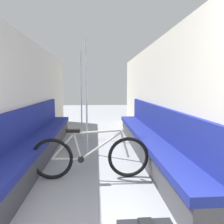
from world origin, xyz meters
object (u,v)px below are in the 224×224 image
at_px(bench_seat_row_left, 38,142).
at_px(grab_pole_near, 87,99).
at_px(grab_pole_far, 81,96).
at_px(bench_seat_row_right, 149,140).
at_px(bicycle, 90,156).

xyz_separation_m(bench_seat_row_left, grab_pole_near, (0.90, 0.25, 0.78)).
relative_size(bench_seat_row_left, grab_pole_near, 2.16).
bearing_deg(bench_seat_row_left, grab_pole_far, 67.07).
height_order(bench_seat_row_left, grab_pole_far, grab_pole_far).
relative_size(bench_seat_row_left, grab_pole_far, 2.16).
height_order(bench_seat_row_left, bench_seat_row_right, same).
bearing_deg(grab_pole_far, bicycle, -83.59).
bearing_deg(bench_seat_row_right, bicycle, -139.73).
relative_size(bench_seat_row_left, bench_seat_row_right, 1.00).
xyz_separation_m(bench_seat_row_right, bicycle, (-1.10, -0.93, 0.01)).
xyz_separation_m(bicycle, grab_pole_far, (-0.29, 2.59, 0.76)).
relative_size(bench_seat_row_right, bicycle, 2.81).
distance_m(grab_pole_near, grab_pole_far, 1.42).
distance_m(bench_seat_row_left, bicycle, 1.36).
distance_m(bicycle, grab_pole_far, 2.72).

